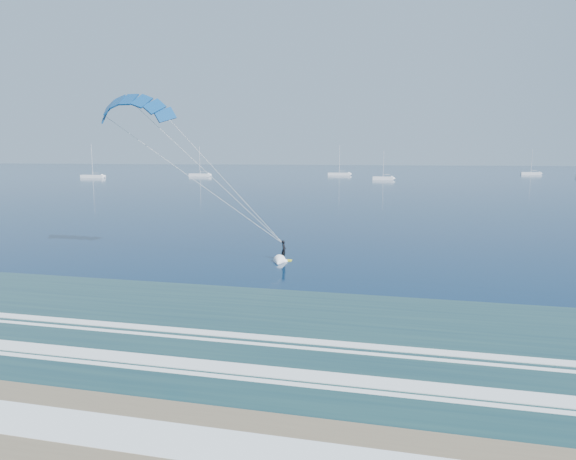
{
  "coord_description": "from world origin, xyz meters",
  "views": [
    {
      "loc": [
        6.7,
        -14.85,
        9.39
      ],
      "look_at": [
        -2.63,
        24.41,
        3.44
      ],
      "focal_mm": 32.0,
      "sensor_mm": 36.0,
      "label": 1
    }
  ],
  "objects_px": {
    "sailboat_2": "(339,174)",
    "sailboat_4": "(531,173)",
    "sailboat_3": "(383,178)",
    "sailboat_1": "(200,175)",
    "kitesurfer_rig": "(206,172)",
    "sailboat_0": "(93,176)"
  },
  "relations": [
    {
      "from": "sailboat_2",
      "to": "sailboat_4",
      "type": "xyz_separation_m",
      "value": [
        86.69,
        28.97,
        -0.01
      ]
    },
    {
      "from": "sailboat_4",
      "to": "sailboat_2",
      "type": "bearing_deg",
      "value": -161.52
    },
    {
      "from": "sailboat_1",
      "to": "sailboat_4",
      "type": "relative_size",
      "value": 1.1
    },
    {
      "from": "sailboat_0",
      "to": "kitesurfer_rig",
      "type": "bearing_deg",
      "value": -52.95
    },
    {
      "from": "sailboat_2",
      "to": "sailboat_4",
      "type": "height_order",
      "value": "sailboat_2"
    },
    {
      "from": "sailboat_2",
      "to": "sailboat_3",
      "type": "height_order",
      "value": "sailboat_2"
    },
    {
      "from": "sailboat_0",
      "to": "sailboat_1",
      "type": "bearing_deg",
      "value": 32.37
    },
    {
      "from": "sailboat_0",
      "to": "sailboat_3",
      "type": "xyz_separation_m",
      "value": [
        115.58,
        10.73,
        -0.02
      ]
    },
    {
      "from": "sailboat_1",
      "to": "sailboat_3",
      "type": "relative_size",
      "value": 1.21
    },
    {
      "from": "sailboat_1",
      "to": "kitesurfer_rig",
      "type": "bearing_deg",
      "value": -66.76
    },
    {
      "from": "kitesurfer_rig",
      "to": "sailboat_4",
      "type": "height_order",
      "value": "kitesurfer_rig"
    },
    {
      "from": "sailboat_1",
      "to": "sailboat_2",
      "type": "height_order",
      "value": "sailboat_2"
    },
    {
      "from": "kitesurfer_rig",
      "to": "sailboat_1",
      "type": "height_order",
      "value": "kitesurfer_rig"
    },
    {
      "from": "kitesurfer_rig",
      "to": "sailboat_4",
      "type": "bearing_deg",
      "value": 71.88
    },
    {
      "from": "kitesurfer_rig",
      "to": "sailboat_0",
      "type": "distance_m",
      "value": 180.05
    },
    {
      "from": "sailboat_1",
      "to": "sailboat_0",
      "type": "bearing_deg",
      "value": -147.63
    },
    {
      "from": "sailboat_1",
      "to": "sailboat_2",
      "type": "relative_size",
      "value": 0.96
    },
    {
      "from": "sailboat_2",
      "to": "sailboat_3",
      "type": "relative_size",
      "value": 1.25
    },
    {
      "from": "sailboat_1",
      "to": "sailboat_3",
      "type": "xyz_separation_m",
      "value": [
        78.83,
        -12.56,
        -0.01
      ]
    },
    {
      "from": "sailboat_0",
      "to": "sailboat_4",
      "type": "xyz_separation_m",
      "value": [
        180.67,
        77.28,
        -0.01
      ]
    },
    {
      "from": "sailboat_0",
      "to": "sailboat_2",
      "type": "height_order",
      "value": "sailboat_0"
    },
    {
      "from": "kitesurfer_rig",
      "to": "sailboat_2",
      "type": "height_order",
      "value": "kitesurfer_rig"
    }
  ]
}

